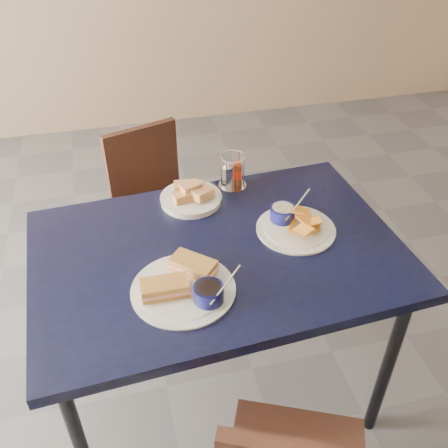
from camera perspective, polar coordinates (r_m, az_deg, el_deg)
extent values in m
plane|color=#525257|center=(2.23, -6.56, -17.94)|extent=(6.00, 6.00, 0.00)
cube|color=black|center=(1.67, -0.67, -3.40)|extent=(1.26, 0.88, 0.04)
cylinder|color=black|center=(1.75, -16.33, -22.42)|extent=(0.04, 0.04, 0.71)
cylinder|color=black|center=(1.91, 18.07, -15.53)|extent=(0.04, 0.04, 0.71)
cylinder|color=black|center=(2.16, -16.58, -7.49)|extent=(0.04, 0.04, 0.71)
cylinder|color=black|center=(2.29, 10.45, -3.16)|extent=(0.04, 0.04, 0.71)
cylinder|color=black|center=(1.89, 10.79, -23.72)|extent=(0.03, 0.03, 0.38)
cube|color=black|center=(2.46, -7.28, 1.11)|extent=(0.46, 0.45, 0.03)
cylinder|color=black|center=(2.47, -9.87, -4.91)|extent=(0.03, 0.03, 0.36)
cylinder|color=black|center=(2.49, -3.10, -3.87)|extent=(0.03, 0.03, 0.36)
cylinder|color=black|center=(2.69, -10.49, -0.99)|extent=(0.03, 0.03, 0.36)
cylinder|color=black|center=(2.71, -4.27, -0.06)|extent=(0.03, 0.03, 0.36)
cube|color=black|center=(2.48, -8.17, 7.10)|extent=(0.36, 0.15, 0.38)
cylinder|color=white|center=(1.52, -4.68, -7.46)|extent=(0.32, 0.32, 0.01)
cylinder|color=white|center=(1.52, -4.69, -7.31)|extent=(0.26, 0.26, 0.00)
cube|color=#B68541|center=(1.49, -6.76, -7.25)|extent=(0.14, 0.07, 0.04)
cube|color=#DA8E85|center=(1.49, -6.75, -7.38)|extent=(0.15, 0.08, 0.01)
cube|color=#B68541|center=(1.55, -3.52, -4.77)|extent=(0.15, 0.15, 0.04)
cube|color=#DA8E85|center=(1.56, -3.51, -4.89)|extent=(0.16, 0.15, 0.01)
cylinder|color=#0A0B3A|center=(1.46, -1.76, -7.91)|extent=(0.09, 0.09, 0.05)
cylinder|color=black|center=(1.45, -1.77, -7.47)|extent=(0.08, 0.08, 0.01)
cylinder|color=silver|center=(1.42, 0.17, -6.95)|extent=(0.11, 0.07, 0.08)
cylinder|color=white|center=(1.76, 8.21, -0.58)|extent=(0.28, 0.28, 0.01)
cylinder|color=white|center=(1.75, 8.22, -0.44)|extent=(0.23, 0.23, 0.00)
cube|color=#F6A031|center=(1.72, 8.44, -0.98)|extent=(0.08, 0.07, 0.02)
cube|color=#F6A031|center=(1.78, 7.42, 0.67)|extent=(0.08, 0.08, 0.02)
cube|color=#F6A031|center=(1.76, 10.25, -0.01)|extent=(0.07, 0.08, 0.01)
cube|color=#F6A031|center=(1.72, 9.70, -0.55)|extent=(0.07, 0.08, 0.02)
cube|color=#F6A031|center=(1.78, 9.23, 1.06)|extent=(0.06, 0.07, 0.01)
cube|color=#F6A031|center=(1.73, 9.95, -0.03)|extent=(0.07, 0.05, 0.03)
cube|color=#F6A031|center=(1.73, 9.31, 0.18)|extent=(0.07, 0.08, 0.03)
cube|color=#F6A031|center=(1.68, 9.05, -0.96)|extent=(0.07, 0.08, 0.03)
cube|color=#F6A031|center=(1.76, 8.41, 1.38)|extent=(0.07, 0.08, 0.02)
cylinder|color=#0A0B3A|center=(1.77, 6.72, 1.25)|extent=(0.09, 0.09, 0.05)
cylinder|color=#C7B696|center=(1.76, 6.75, 1.67)|extent=(0.08, 0.08, 0.01)
cylinder|color=silver|center=(1.75, 8.43, 2.22)|extent=(0.11, 0.07, 0.08)
cylinder|color=white|center=(1.88, -3.78, 2.79)|extent=(0.23, 0.23, 0.02)
cylinder|color=white|center=(1.87, -3.80, 3.05)|extent=(0.19, 0.19, 0.00)
cube|color=tan|center=(1.84, -4.62, 3.07)|extent=(0.08, 0.06, 0.03)
cube|color=tan|center=(1.88, -3.40, 4.27)|extent=(0.09, 0.07, 0.03)
cube|color=tan|center=(1.83, -2.43, 3.51)|extent=(0.09, 0.08, 0.03)
cube|color=tan|center=(1.86, -4.56, 4.24)|extent=(0.08, 0.06, 0.03)
cube|color=tan|center=(1.85, -3.85, 4.15)|extent=(0.09, 0.07, 0.03)
cylinder|color=silver|center=(1.97, 0.97, 4.47)|extent=(0.11, 0.11, 0.01)
cylinder|color=silver|center=(1.97, 1.70, 6.78)|extent=(0.01, 0.01, 0.13)
cylinder|color=silver|center=(1.95, -0.23, 6.54)|extent=(0.01, 0.01, 0.13)
cylinder|color=silver|center=(1.90, 0.26, 5.51)|extent=(0.01, 0.01, 0.13)
cylinder|color=silver|center=(1.91, 2.24, 5.76)|extent=(0.01, 0.01, 0.13)
torus|color=silver|center=(1.90, 1.01, 7.70)|extent=(0.10, 0.10, 0.00)
cylinder|color=silver|center=(1.94, 0.35, 5.51)|extent=(0.05, 0.05, 0.08)
cone|color=silver|center=(1.91, 0.36, 6.87)|extent=(0.04, 0.04, 0.02)
cylinder|color=brown|center=(1.95, 1.58, 5.75)|extent=(0.03, 0.03, 0.08)
cylinder|color=#B3210A|center=(1.95, 1.58, 5.75)|extent=(0.03, 0.03, 0.03)
cylinder|color=#B3210A|center=(1.92, 1.60, 7.05)|extent=(0.02, 0.02, 0.02)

